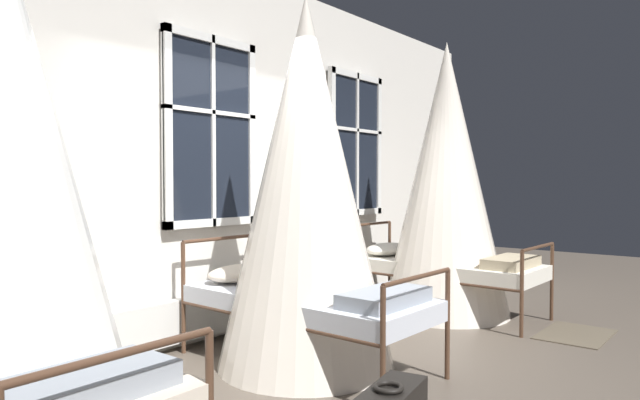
% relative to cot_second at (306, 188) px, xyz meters
% --- Properties ---
extents(ground, '(17.39, 17.39, 0.00)m').
position_rel_cot_second_xyz_m(ground, '(0.01, -0.22, -1.36)').
color(ground, brown).
extents(back_wall_with_windows, '(9.69, 0.10, 3.40)m').
position_rel_cot_second_xyz_m(back_wall_with_windows, '(0.01, 1.21, 0.34)').
color(back_wall_with_windows, silver).
rests_on(back_wall_with_windows, ground).
extents(window_bank, '(5.44, 0.10, 2.63)m').
position_rel_cot_second_xyz_m(window_bank, '(0.01, 1.09, -0.34)').
color(window_bank, black).
rests_on(window_bank, ground).
extents(cot_second, '(1.35, 2.01, 2.83)m').
position_rel_cot_second_xyz_m(cot_second, '(0.00, 0.00, 0.00)').
color(cot_second, '#4C3323').
rests_on(cot_second, ground).
extents(cot_third, '(1.35, 2.01, 2.90)m').
position_rel_cot_second_xyz_m(cot_third, '(2.25, -0.05, 0.03)').
color(cot_third, '#4C3323').
rests_on(cot_third, ground).
extents(rug_third, '(0.80, 0.56, 0.01)m').
position_rel_cot_second_xyz_m(rug_third, '(2.22, -1.38, -1.36)').
color(rug_third, brown).
rests_on(rug_third, ground).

